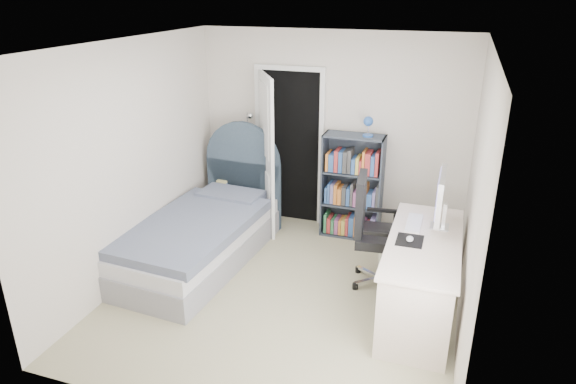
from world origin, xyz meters
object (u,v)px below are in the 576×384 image
(bed, at_px, (203,233))
(desk, at_px, (421,274))
(office_chair, at_px, (373,226))
(nightstand, at_px, (228,193))
(floor_lamp, at_px, (250,175))
(bookcase, at_px, (353,190))

(bed, distance_m, desk, 2.50)
(desk, distance_m, office_chair, 0.71)
(nightstand, relative_size, desk, 0.36)
(nightstand, bearing_deg, office_chair, -24.87)
(floor_lamp, xyz_separation_m, bookcase, (1.44, -0.14, 0.02))
(nightstand, bearing_deg, bookcase, 2.39)
(bed, xyz_separation_m, desk, (2.47, -0.33, 0.12))
(bookcase, xyz_separation_m, office_chair, (0.44, -1.05, 0.05))
(bookcase, bearing_deg, office_chair, -67.45)
(bed, height_order, office_chair, bed)
(bookcase, bearing_deg, nightstand, -177.61)
(desk, xyz_separation_m, office_chair, (-0.54, 0.41, 0.22))
(floor_lamp, height_order, desk, floor_lamp)
(nightstand, bearing_deg, desk, -27.64)
(bed, xyz_separation_m, bookcase, (1.50, 1.13, 0.30))
(nightstand, relative_size, bookcase, 0.38)
(desk, bearing_deg, bookcase, 123.75)
(nightstand, xyz_separation_m, office_chair, (2.12, -0.98, 0.28))
(bookcase, relative_size, desk, 0.95)
(nightstand, distance_m, floor_lamp, 0.39)
(floor_lamp, height_order, office_chair, floor_lamp)
(bed, bearing_deg, bookcase, 37.09)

